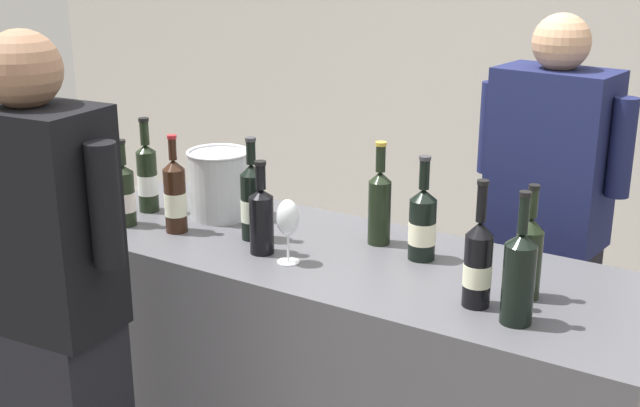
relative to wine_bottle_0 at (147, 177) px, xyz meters
name	(u,v)px	position (x,y,z in m)	size (l,w,h in m)	color
wall_back	(578,37)	(0.78, 2.61, 0.28)	(8.00, 0.10, 2.80)	beige
counter	(334,391)	(0.78, 0.01, -0.62)	(1.97, 0.68, 0.99)	#4C4C51
wine_bottle_0	(147,177)	(0.00, 0.00, 0.00)	(0.07, 0.07, 0.34)	black
wine_bottle_1	(478,263)	(1.30, -0.13, -0.01)	(0.08, 0.08, 0.35)	black
wine_bottle_2	(422,224)	(1.03, 0.10, -0.01)	(0.08, 0.08, 0.32)	black
wine_bottle_3	(124,194)	(0.04, -0.16, -0.02)	(0.07, 0.07, 0.30)	black
wine_bottle_4	(175,196)	(0.23, -0.11, 0.00)	(0.07, 0.07, 0.33)	black
wine_bottle_5	(529,255)	(1.39, -0.01, 0.00)	(0.07, 0.07, 0.32)	black
wine_bottle_6	(519,276)	(1.42, -0.17, 0.00)	(0.08, 0.08, 0.35)	black
wine_bottle_7	(261,218)	(0.59, -0.12, -0.01)	(0.08, 0.08, 0.30)	black
wine_bottle_8	(252,201)	(0.49, -0.03, 0.00)	(0.08, 0.08, 0.34)	black
wine_bottle_9	(380,204)	(0.85, 0.15, 0.00)	(0.07, 0.07, 0.33)	black
wine_glass	(288,220)	(0.70, -0.14, 0.01)	(0.07, 0.07, 0.20)	silver
ice_bucket	(219,183)	(0.26, 0.09, -0.01)	(0.22, 0.22, 0.24)	silver
person_server	(542,257)	(1.22, 0.71, -0.29)	(0.55, 0.28, 1.69)	black
person_guest	(53,344)	(0.28, -0.70, -0.27)	(0.54, 0.27, 1.72)	black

